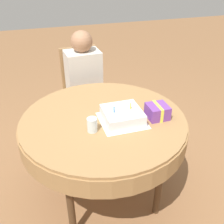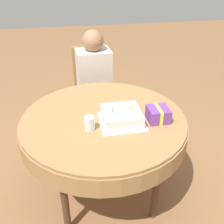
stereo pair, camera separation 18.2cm
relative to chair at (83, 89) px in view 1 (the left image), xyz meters
The scene contains 8 objects.
ground_plane 1.08m from the chair, 92.26° to the right, with size 12.00×12.00×0.00m, color #8C603D.
dining_table 0.97m from the chair, 92.26° to the right, with size 1.19×1.19×0.74m.
chair is the anchor object (origin of this frame).
person 0.21m from the chair, 86.56° to the right, with size 0.34×0.35×1.13m.
napkin 1.06m from the chair, 85.70° to the right, with size 0.30×0.30×0.00m.
birthday_cake 1.07m from the chair, 85.70° to the right, with size 0.25×0.25×0.13m.
drinking_glass 1.14m from the chair, 97.78° to the right, with size 0.07×0.07×0.10m.
gift_box 1.15m from the chair, 72.92° to the right, with size 0.14×0.15×0.10m.
Camera 1 is at (-0.40, -1.51, 1.73)m, focal length 42.00 mm.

